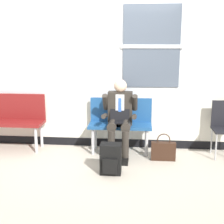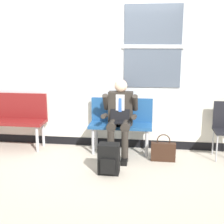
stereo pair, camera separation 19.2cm
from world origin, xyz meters
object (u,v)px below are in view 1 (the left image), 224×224
bench_empty (10,117)px  backpack (111,159)px  bench_with_person (120,121)px  folding_chair (224,124)px  handbag (163,151)px  person_seated (120,116)px

bench_empty → backpack: bearing=-27.1°
bench_with_person → folding_chair: bearing=-1.8°
backpack → handbag: backpack is taller
person_seated → backpack: (-0.07, -0.75, -0.45)m
bench_empty → backpack: (1.86, -0.95, -0.34)m
bench_empty → folding_chair: 3.63m
backpack → folding_chair: size_ratio=0.48×
bench_with_person → backpack: 1.00m
bench_with_person → folding_chair: size_ratio=1.15×
handbag → folding_chair: size_ratio=0.48×
handbag → bench_with_person: bearing=153.1°
bench_with_person → backpack: bench_with_person is taller
backpack → handbag: size_ratio=1.00×
person_seated → handbag: 0.89m
handbag → backpack: bearing=-143.2°
backpack → handbag: 0.98m
bench_empty → handbag: (2.64, -0.37, -0.40)m
handbag → folding_chair: folding_chair is taller
handbag → folding_chair: bearing=17.3°
bench_empty → handbag: 2.70m
backpack → bench_with_person: bearing=85.5°
bench_empty → handbag: bearing=-7.9°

